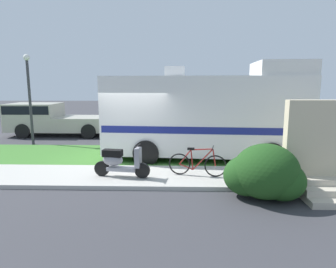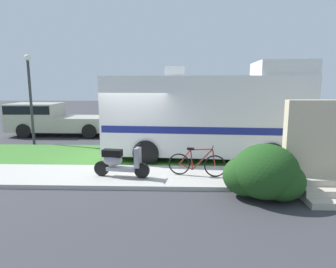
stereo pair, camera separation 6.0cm
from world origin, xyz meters
name	(u,v)px [view 1 (the left image)]	position (x,y,z in m)	size (l,w,h in m)	color
ground_plane	(130,167)	(0.00, 0.00, 0.00)	(80.00, 80.00, 0.00)	#38383D
sidewalk	(124,177)	(0.00, -1.20, 0.06)	(24.00, 2.00, 0.12)	#ADAAA3
grass_strip	(136,155)	(0.00, 1.50, 0.04)	(24.00, 3.40, 0.08)	#3D752D
motorhome_rv	(207,114)	(2.68, 1.21, 1.69)	(7.31, 2.90, 3.56)	silver
scooter	(120,162)	(-0.08, -1.40, 0.58)	(1.66, 0.55, 0.97)	black
bicycle	(197,164)	(2.18, -1.23, 0.49)	(1.68, 0.52, 0.88)	black
pickup_truck_near	(52,118)	(-5.25, 6.17, 0.94)	(5.75, 2.21, 1.76)	#B7B29E
porch_steps	(326,157)	(5.32, -2.29, 0.97)	(2.00, 1.26, 2.40)	#BCB29E
bush_by_porch	(264,174)	(3.70, -2.69, 0.64)	(1.90, 1.43, 1.35)	#1E4719
bottle_green	(306,170)	(5.48, -0.93, 0.22)	(0.07, 0.07, 0.23)	#B2B2B7
street_lamp_post	(29,91)	(-5.11, 3.60, 2.50)	(0.28, 0.28, 4.10)	#333338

